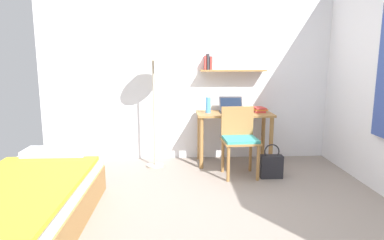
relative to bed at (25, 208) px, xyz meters
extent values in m
plane|color=gray|center=(1.51, 0.20, -0.24)|extent=(5.28, 5.28, 0.00)
cube|color=white|center=(1.51, 2.22, 1.06)|extent=(4.40, 0.05, 2.60)
cube|color=#9E703D|center=(2.08, 2.09, 1.07)|extent=(0.93, 0.22, 0.02)
cube|color=#D13D38|center=(1.69, 2.11, 1.18)|extent=(0.02, 0.15, 0.20)
cube|color=#333338|center=(1.72, 2.11, 1.19)|extent=(0.03, 0.16, 0.23)
cube|color=#D13D38|center=(1.77, 2.12, 1.17)|extent=(0.03, 0.13, 0.19)
cube|color=#9E703D|center=(0.00, -0.01, -0.10)|extent=(0.91, 2.02, 0.28)
cube|color=silver|center=(0.00, -0.01, 0.12)|extent=(0.88, 1.96, 0.16)
cube|color=gold|center=(0.00, -0.13, 0.22)|extent=(0.93, 1.66, 0.04)
cube|color=white|center=(0.00, 0.78, 0.25)|extent=(0.64, 0.28, 0.10)
cube|color=#9E703D|center=(2.08, 1.90, 0.48)|extent=(1.05, 0.52, 0.03)
cylinder|color=#9E703D|center=(1.61, 1.68, 0.11)|extent=(0.06, 0.06, 0.70)
cylinder|color=#9E703D|center=(2.56, 1.68, 0.11)|extent=(0.06, 0.06, 0.70)
cylinder|color=#9E703D|center=(1.61, 2.11, 0.11)|extent=(0.06, 0.06, 0.70)
cylinder|color=#9E703D|center=(2.56, 2.11, 0.11)|extent=(0.06, 0.06, 0.70)
cube|color=#9E703D|center=(2.07, 1.35, 0.21)|extent=(0.46, 0.44, 0.03)
cube|color=teal|center=(2.07, 1.35, 0.24)|extent=(0.43, 0.41, 0.04)
cube|color=#9E703D|center=(2.06, 1.54, 0.44)|extent=(0.42, 0.06, 0.37)
cylinder|color=#9E703D|center=(1.90, 1.17, -0.02)|extent=(0.04, 0.04, 0.44)
cylinder|color=#9E703D|center=(2.27, 1.19, -0.02)|extent=(0.04, 0.04, 0.44)
cylinder|color=#9E703D|center=(1.88, 1.52, -0.02)|extent=(0.04, 0.04, 0.44)
cylinder|color=#9E703D|center=(2.25, 1.54, -0.02)|extent=(0.04, 0.04, 0.44)
cylinder|color=#B2A893|center=(0.97, 1.79, -0.23)|extent=(0.24, 0.24, 0.02)
cylinder|color=#B2A893|center=(0.97, 1.79, 0.50)|extent=(0.03, 0.03, 1.43)
cone|color=silver|center=(0.97, 1.79, 1.33)|extent=(0.44, 0.44, 0.22)
cube|color=black|center=(2.05, 1.94, 0.50)|extent=(0.34, 0.23, 0.01)
cube|color=black|center=(2.05, 2.01, 0.60)|extent=(0.33, 0.11, 0.20)
cube|color=black|center=(2.05, 2.00, 0.60)|extent=(0.30, 0.09, 0.17)
cylinder|color=#4C99DB|center=(1.71, 1.90, 0.60)|extent=(0.07, 0.07, 0.22)
cube|color=#D13D38|center=(2.44, 1.95, 0.50)|extent=(0.15, 0.22, 0.03)
cube|color=orange|center=(2.45, 1.95, 0.53)|extent=(0.19, 0.22, 0.02)
cube|color=#D13D38|center=(2.44, 1.95, 0.55)|extent=(0.17, 0.23, 0.02)
cube|color=#232328|center=(2.45, 1.28, -0.10)|extent=(0.28, 0.12, 0.29)
torus|color=#232328|center=(2.45, 1.28, 0.10)|extent=(0.19, 0.02, 0.19)
camera|label=1|loc=(1.28, -2.68, 1.23)|focal=31.25mm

